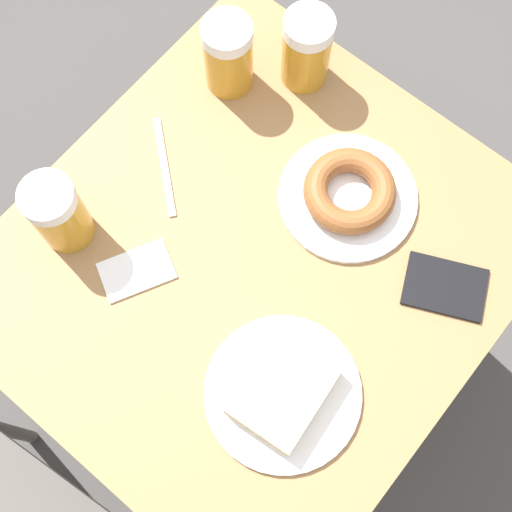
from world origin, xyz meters
TOP-DOWN VIEW (x-y plane):
  - ground_plane at (0.00, 0.00)m, footprint 8.00×8.00m
  - table at (0.00, 0.00)m, footprint 0.73×0.80m
  - plate_with_cake at (-0.16, 0.14)m, footprint 0.24×0.24m
  - plate_with_donut at (-0.05, -0.18)m, footprint 0.23×0.23m
  - beer_mug_left at (0.15, -0.32)m, footprint 0.08×0.08m
  - beer_mug_center at (0.24, -0.23)m, footprint 0.08×0.08m
  - beer_mug_right at (0.26, 0.15)m, footprint 0.08×0.08m
  - napkin_folded at (0.13, 0.13)m, footprint 0.11×0.13m
  - fork at (0.22, -0.03)m, footprint 0.15×0.13m
  - passport_near_edge at (-0.26, -0.15)m, footprint 0.15×0.13m

SIDE VIEW (x-z plane):
  - ground_plane at x=0.00m, z-range 0.00..0.00m
  - table at x=0.00m, z-range 0.28..0.99m
  - fork at x=0.22m, z-range 0.71..0.71m
  - napkin_folded at x=0.13m, z-range 0.71..0.71m
  - passport_near_edge at x=-0.26m, z-range 0.71..0.71m
  - plate_with_cake at x=-0.16m, z-range 0.70..0.75m
  - plate_with_donut at x=-0.05m, z-range 0.70..0.75m
  - beer_mug_left at x=0.15m, z-range 0.71..0.85m
  - beer_mug_center at x=0.24m, z-range 0.71..0.85m
  - beer_mug_right at x=0.26m, z-range 0.71..0.85m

